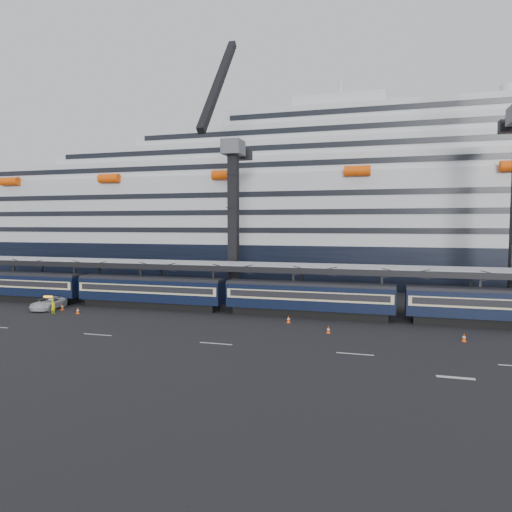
{
  "coord_description": "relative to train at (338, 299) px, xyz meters",
  "views": [
    {
      "loc": [
        0.01,
        -41.14,
        10.52
      ],
      "look_at": [
        -14.24,
        10.0,
        6.8
      ],
      "focal_mm": 32.0,
      "sensor_mm": 36.0,
      "label": 1
    }
  ],
  "objects": [
    {
      "name": "ground",
      "position": [
        4.65,
        -10.0,
        -2.2
      ],
      "size": [
        260.0,
        260.0,
        0.0
      ],
      "primitive_type": "plane",
      "color": "black",
      "rests_on": "ground"
    },
    {
      "name": "lane_markings",
      "position": [
        12.8,
        -15.23,
        -2.19
      ],
      "size": [
        111.0,
        4.27,
        0.02
      ],
      "color": "beige",
      "rests_on": "ground"
    },
    {
      "name": "train",
      "position": [
        0.0,
        0.0,
        0.0
      ],
      "size": [
        133.05,
        3.0,
        4.05
      ],
      "color": "black",
      "rests_on": "ground"
    },
    {
      "name": "canopy",
      "position": [
        4.65,
        4.0,
        3.05
      ],
      "size": [
        130.0,
        6.25,
        5.53
      ],
      "color": "#9DA0A5",
      "rests_on": "ground"
    },
    {
      "name": "cruise_ship",
      "position": [
        3.57,
        35.99,
        10.14
      ],
      "size": [
        214.09,
        28.84,
        34.0
      ],
      "color": "black",
      "rests_on": "ground"
    },
    {
      "name": "crane_dark_near",
      "position": [
        -15.35,
        8.59,
        9.73
      ],
      "size": [
        4.5,
        17.75,
        35.08
      ],
      "color": "#4E5055",
      "rests_on": "ground"
    },
    {
      "name": "pickup_truck",
      "position": [
        -35.16,
        -4.22,
        -1.45
      ],
      "size": [
        3.39,
        5.74,
        1.5
      ],
      "primitive_type": "imported",
      "rotation": [
        0.0,
        0.0,
        0.18
      ],
      "color": "silver",
      "rests_on": "ground"
    },
    {
      "name": "worker",
      "position": [
        -32.52,
        -6.54,
        -1.34
      ],
      "size": [
        0.66,
        0.45,
        1.73
      ],
      "primitive_type": "imported",
      "rotation": [
        0.0,
        0.0,
        3.08
      ],
      "color": "#CFDC0B",
      "rests_on": "ground"
    },
    {
      "name": "traffic_cone_a",
      "position": [
        -33.06,
        -4.31,
        -1.79
      ],
      "size": [
        0.41,
        0.41,
        0.82
      ],
      "color": "#FF5108",
      "rests_on": "ground"
    },
    {
      "name": "traffic_cone_b",
      "position": [
        -29.72,
        -5.79,
        -1.82
      ],
      "size": [
        0.39,
        0.39,
        0.78
      ],
      "color": "#FF5108",
      "rests_on": "ground"
    },
    {
      "name": "traffic_cone_c",
      "position": [
        -4.89,
        -3.91,
        -1.81
      ],
      "size": [
        0.39,
        0.39,
        0.78
      ],
      "color": "#FF5108",
      "rests_on": "ground"
    },
    {
      "name": "traffic_cone_d",
      "position": [
        -0.25,
        -7.48,
        -1.84
      ],
      "size": [
        0.36,
        0.36,
        0.73
      ],
      "color": "#FF5108",
      "rests_on": "ground"
    },
    {
      "name": "traffic_cone_e",
      "position": [
        11.85,
        -7.37,
        -1.82
      ],
      "size": [
        0.39,
        0.39,
        0.77
      ],
      "color": "#FF5108",
      "rests_on": "ground"
    }
  ]
}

